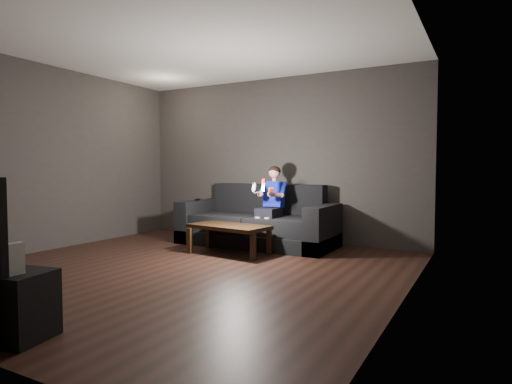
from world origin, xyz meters
The scene contains 12 objects.
floor centered at (0.00, 0.00, 0.00)m, with size 5.00×5.00×0.00m, color black.
back_wall centered at (0.00, 2.50, 1.35)m, with size 5.00×0.04×2.70m, color #383430.
left_wall centered at (-2.50, 0.00, 1.35)m, with size 0.04×5.00×2.70m, color #383430.
right_wall centered at (2.50, 0.00, 1.35)m, with size 0.04×5.00×2.70m, color #383430.
ceiling centered at (0.00, 0.00, 2.70)m, with size 5.00×5.00×0.02m, color silver.
sofa centered at (-0.02, 1.92, 0.31)m, with size 2.43×1.05×0.94m.
child centered at (0.26, 1.84, 0.76)m, with size 0.44×0.54×1.08m.
wii_remote_red centered at (0.34, 1.42, 0.96)m, with size 0.05×0.07×0.18m.
nunchuk_white centered at (0.18, 1.43, 0.92)m, with size 0.07×0.10×0.15m.
wii_remote_black centered at (-1.11, 1.83, 0.68)m, with size 0.08×0.16×0.03m.
coffee_table centered at (-0.02, 1.07, 0.35)m, with size 1.19×0.72×0.41m.
wii_console centered at (0.37, -2.27, 0.58)m, with size 0.05×0.16×0.22m, color white.
Camera 1 is at (3.14, -3.96, 1.18)m, focal length 30.00 mm.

